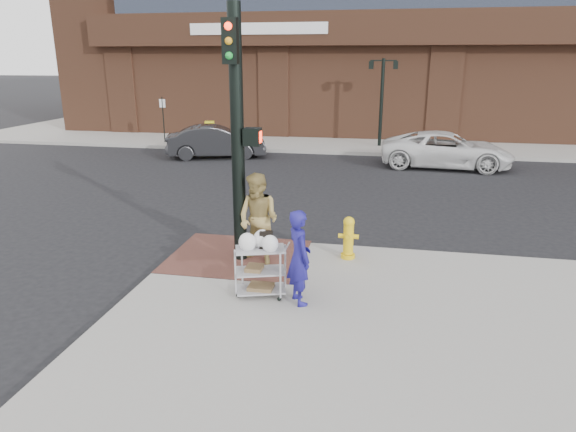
% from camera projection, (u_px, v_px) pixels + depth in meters
% --- Properties ---
extents(ground, '(220.00, 220.00, 0.00)m').
position_uv_depth(ground, '(255.00, 282.00, 9.94)').
color(ground, black).
rests_on(ground, ground).
extents(sidewalk_far, '(65.00, 36.00, 0.15)m').
position_uv_depth(sidewalk_far, '(529.00, 116.00, 37.66)').
color(sidewalk_far, gray).
rests_on(sidewalk_far, ground).
extents(brick_curb_ramp, '(2.80, 2.40, 0.01)m').
position_uv_depth(brick_curb_ramp, '(238.00, 256.00, 10.85)').
color(brick_curb_ramp, '#582E29').
rests_on(brick_curb_ramp, sidewalk_near).
extents(lamp_post, '(1.32, 0.22, 4.00)m').
position_uv_depth(lamp_post, '(382.00, 93.00, 23.81)').
color(lamp_post, black).
rests_on(lamp_post, sidewalk_far).
extents(parking_sign, '(0.05, 0.05, 2.20)m').
position_uv_depth(parking_sign, '(163.00, 120.00, 25.19)').
color(parking_sign, black).
rests_on(parking_sign, sidewalk_far).
extents(traffic_signal_pole, '(0.61, 0.51, 5.00)m').
position_uv_depth(traffic_signal_pole, '(238.00, 130.00, 9.92)').
color(traffic_signal_pole, black).
rests_on(traffic_signal_pole, sidewalk_near).
extents(woman_blue, '(0.64, 0.72, 1.64)m').
position_uv_depth(woman_blue, '(299.00, 257.00, 8.57)').
color(woman_blue, navy).
rests_on(woman_blue, sidewalk_near).
extents(pedestrian_tan, '(1.10, 0.99, 1.85)m').
position_uv_depth(pedestrian_tan, '(258.00, 219.00, 10.25)').
color(pedestrian_tan, '#9F884B').
rests_on(pedestrian_tan, sidewalk_near).
extents(sedan_dark, '(4.49, 2.71, 1.40)m').
position_uv_depth(sedan_dark, '(216.00, 142.00, 22.19)').
color(sedan_dark, black).
rests_on(sedan_dark, ground).
extents(minivan_white, '(5.17, 2.63, 1.40)m').
position_uv_depth(minivan_white, '(447.00, 150.00, 20.18)').
color(minivan_white, silver).
rests_on(minivan_white, ground).
extents(utility_cart, '(0.95, 0.70, 1.18)m').
position_uv_depth(utility_cart, '(261.00, 267.00, 8.93)').
color(utility_cart, '#9F9FA4').
rests_on(utility_cart, sidewalk_near).
extents(fire_hydrant, '(0.42, 0.30, 0.90)m').
position_uv_depth(fire_hydrant, '(348.00, 237.00, 10.63)').
color(fire_hydrant, yellow).
rests_on(fire_hydrant, sidewalk_near).
extents(newsbox_yellow, '(0.54, 0.51, 1.07)m').
position_uv_depth(newsbox_yellow, '(210.00, 132.00, 25.10)').
color(newsbox_yellow, yellow).
rests_on(newsbox_yellow, sidewalk_far).
extents(newsbox_blue, '(0.49, 0.46, 1.00)m').
position_uv_depth(newsbox_blue, '(236.00, 135.00, 24.47)').
color(newsbox_blue, '#174096').
rests_on(newsbox_blue, sidewalk_far).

